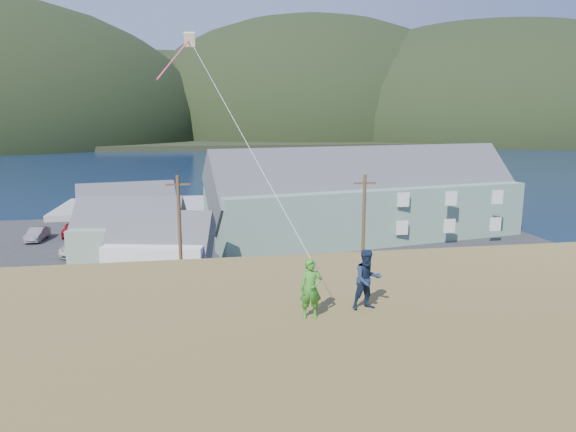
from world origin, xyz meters
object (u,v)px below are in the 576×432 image
object	(u,v)px
shed_white	(161,248)
shed_palegreen_far	(128,211)
wharf	(157,207)
kite_flyer_green	(311,289)
kite_flyer_navy	(367,280)
shed_palegreen_near	(129,232)
lodge	(368,196)

from	to	relation	value
shed_white	shed_palegreen_far	distance (m)	17.44
wharf	kite_flyer_green	xyz separation A→B (m)	(9.32, -59.34, 7.61)
kite_flyer_navy	shed_palegreen_far	bearing A→B (deg)	97.75
kite_flyer_navy	shed_palegreen_near	bearing A→B (deg)	100.38
shed_palegreen_near	kite_flyer_navy	distance (m)	35.32
lodge	shed_white	xyz separation A→B (m)	(-20.78, -10.70, -2.05)
shed_white	lodge	bearing A→B (deg)	39.88
lodge	wharf	bearing A→B (deg)	127.09
shed_white	kite_flyer_navy	distance (m)	28.77
wharf	shed_palegreen_near	xyz separation A→B (m)	(-0.28, -25.96, 2.18)
shed_white	kite_flyer_navy	xyz separation A→B (m)	(8.19, -27.01, 5.59)
shed_palegreen_far	kite_flyer_navy	world-z (taller)	kite_flyer_navy
kite_flyer_navy	shed_white	bearing A→B (deg)	98.18
kite_flyer_navy	wharf	bearing A→B (deg)	91.99
shed_palegreen_far	kite_flyer_navy	xyz separation A→B (m)	(12.93, -43.80, 5.42)
shed_white	shed_palegreen_far	size ratio (longest dim) A/B	0.81
shed_palegreen_near	shed_palegreen_far	xyz separation A→B (m)	(-1.53, 10.82, 0.06)
wharf	kite_flyer_green	bearing A→B (deg)	-81.07
kite_flyer_green	kite_flyer_navy	xyz separation A→B (m)	(1.80, 0.40, 0.05)
wharf	lodge	size ratio (longest dim) A/B	0.75
lodge	shed_palegreen_near	xyz separation A→B (m)	(-23.98, -4.73, -1.94)
lodge	kite_flyer_green	xyz separation A→B (m)	(-14.38, -38.11, 3.49)
wharf	kite_flyer_green	distance (m)	60.54
lodge	kite_flyer_green	bearing A→B (deg)	-121.75
lodge	shed_white	world-z (taller)	lodge
shed_white	kite_flyer_navy	world-z (taller)	kite_flyer_navy
wharf	lodge	world-z (taller)	lodge
shed_palegreen_near	shed_palegreen_far	distance (m)	10.92
lodge	kite_flyer_navy	bearing A→B (deg)	-119.52
shed_palegreen_near	kite_flyer_green	xyz separation A→B (m)	(9.60, -33.38, 5.43)
shed_palegreen_near	shed_white	bearing A→B (deg)	-52.68
shed_palegreen_near	shed_white	world-z (taller)	shed_palegreen_near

